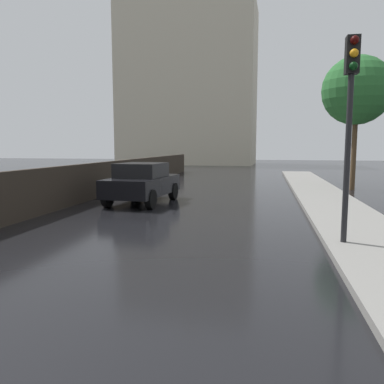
{
  "coord_description": "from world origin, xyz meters",
  "views": [
    {
      "loc": [
        2.73,
        -2.2,
        2.18
      ],
      "look_at": [
        0.82,
        7.66,
        0.98
      ],
      "focal_mm": 35.97,
      "sensor_mm": 36.0,
      "label": 1
    }
  ],
  "objects": [
    {
      "name": "car_black_near_kerb",
      "position": [
        -1.94,
        11.85,
        0.79
      ],
      "size": [
        2.13,
        3.96,
        1.54
      ],
      "rotation": [
        0.0,
        0.0,
        3.07
      ],
      "color": "black",
      "rests_on": "ground"
    },
    {
      "name": "traffic_light",
      "position": [
        4.39,
        6.29,
        3.09
      ],
      "size": [
        0.26,
        0.39,
        4.24
      ],
      "color": "black",
      "rests_on": "sidewalk_strip"
    },
    {
      "name": "street_tree_near",
      "position": [
        6.96,
        18.1,
        4.85
      ],
      "size": [
        3.32,
        3.32,
        6.53
      ],
      "color": "#4C3823",
      "rests_on": "ground"
    },
    {
      "name": "distant_tower",
      "position": [
        -6.74,
        44.52,
        9.42
      ],
      "size": [
        16.19,
        9.0,
        23.12
      ],
      "color": "beige",
      "rests_on": "ground"
    }
  ]
}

